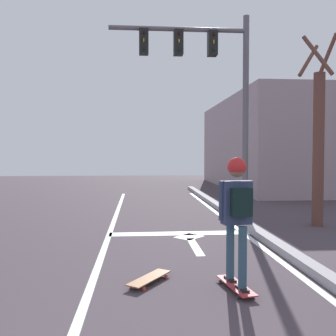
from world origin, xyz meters
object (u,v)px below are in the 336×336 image
(roadside_tree, at_px, (318,140))
(traffic_signal_mast, at_px, (208,74))
(skater, at_px, (237,204))
(spare_skateboard, at_px, (149,278))
(skateboard, at_px, (236,286))

(roadside_tree, bearing_deg, traffic_signal_mast, 161.15)
(traffic_signal_mast, bearing_deg, skater, -96.23)
(spare_skateboard, height_order, roadside_tree, roadside_tree)
(skater, xyz_separation_m, traffic_signal_mast, (0.55, 5.08, 2.75))
(traffic_signal_mast, bearing_deg, roadside_tree, -18.85)
(traffic_signal_mast, height_order, roadside_tree, traffic_signal_mast)
(skater, height_order, traffic_signal_mast, traffic_signal_mast)
(skateboard, xyz_separation_m, traffic_signal_mast, (0.56, 5.06, 3.84))
(skater, bearing_deg, traffic_signal_mast, 83.77)
(skateboard, bearing_deg, traffic_signal_mast, 83.72)
(skater, bearing_deg, spare_skateboard, 161.19)
(skateboard, relative_size, skater, 0.51)
(skateboard, height_order, roadside_tree, roadside_tree)
(traffic_signal_mast, bearing_deg, spare_skateboard, -109.82)
(skateboard, distance_m, roadside_tree, 5.63)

